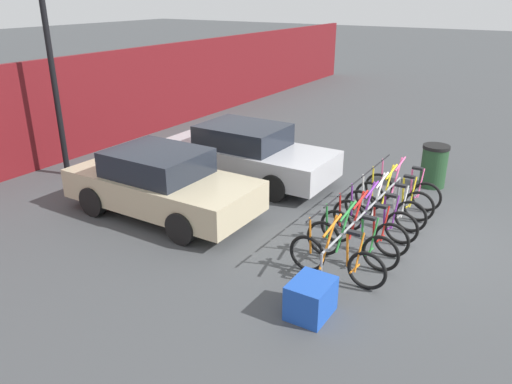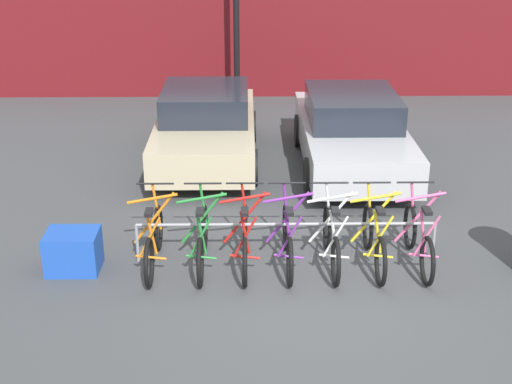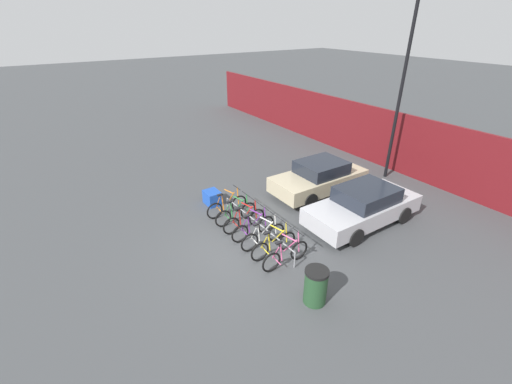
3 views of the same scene
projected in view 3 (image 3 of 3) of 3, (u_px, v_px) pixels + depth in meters
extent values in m
plane|color=#424447|center=(245.00, 247.00, 11.24)|extent=(120.00, 120.00, 0.00)
cube|color=maroon|center=(425.00, 151.00, 15.27)|extent=(36.00, 0.16, 2.80)
cylinder|color=gray|center=(257.00, 222.00, 11.58)|extent=(4.09, 0.04, 0.04)
cylinder|color=gray|center=(227.00, 205.00, 13.22)|extent=(0.04, 0.04, 0.55)
cylinder|color=gray|center=(295.00, 260.00, 10.18)|extent=(0.04, 0.04, 0.55)
torus|color=black|center=(215.00, 211.00, 12.68)|extent=(0.06, 0.66, 0.66)
torus|color=black|center=(239.00, 203.00, 13.20)|extent=(0.06, 0.66, 0.66)
cylinder|color=orange|center=(230.00, 198.00, 12.87)|extent=(0.60, 0.04, 0.76)
cylinder|color=orange|center=(229.00, 192.00, 12.70)|extent=(0.68, 0.04, 0.16)
cylinder|color=orange|center=(223.00, 202.00, 12.73)|extent=(0.14, 0.04, 0.63)
cylinder|color=orange|center=(218.00, 203.00, 12.62)|extent=(0.32, 0.03, 0.58)
cylinder|color=orange|center=(220.00, 210.00, 12.79)|extent=(0.40, 0.03, 0.08)
cylinder|color=orange|center=(238.00, 196.00, 13.02)|extent=(0.12, 0.04, 0.69)
cylinder|color=black|center=(237.00, 187.00, 12.83)|extent=(0.52, 0.03, 0.03)
cube|color=black|center=(220.00, 195.00, 12.53)|extent=(0.10, 0.22, 0.05)
torus|color=black|center=(223.00, 219.00, 12.19)|extent=(0.06, 0.66, 0.66)
torus|color=black|center=(248.00, 210.00, 12.71)|extent=(0.06, 0.66, 0.66)
cylinder|color=#288438|center=(239.00, 206.00, 12.38)|extent=(0.60, 0.04, 0.76)
cylinder|color=#288438|center=(238.00, 198.00, 12.22)|extent=(0.68, 0.04, 0.16)
cylinder|color=#288438|center=(231.00, 210.00, 12.25)|extent=(0.14, 0.04, 0.63)
cylinder|color=#288438|center=(227.00, 211.00, 12.14)|extent=(0.32, 0.03, 0.58)
cylinder|color=#288438|center=(228.00, 218.00, 12.30)|extent=(0.40, 0.03, 0.08)
cylinder|color=#288438|center=(247.00, 203.00, 12.53)|extent=(0.12, 0.04, 0.69)
cylinder|color=black|center=(246.00, 194.00, 12.34)|extent=(0.52, 0.03, 0.03)
cube|color=black|center=(229.00, 202.00, 12.05)|extent=(0.10, 0.22, 0.05)
torus|color=black|center=(231.00, 226.00, 11.77)|extent=(0.06, 0.66, 0.66)
torus|color=black|center=(257.00, 217.00, 12.28)|extent=(0.06, 0.66, 0.66)
cylinder|color=red|center=(248.00, 212.00, 11.95)|extent=(0.60, 0.04, 0.76)
cylinder|color=red|center=(247.00, 205.00, 11.79)|extent=(0.68, 0.04, 0.16)
cylinder|color=red|center=(240.00, 217.00, 11.82)|extent=(0.14, 0.04, 0.63)
cylinder|color=red|center=(235.00, 218.00, 11.71)|extent=(0.32, 0.03, 0.58)
cylinder|color=red|center=(236.00, 225.00, 11.87)|extent=(0.40, 0.03, 0.08)
cylinder|color=red|center=(256.00, 209.00, 12.10)|extent=(0.12, 0.04, 0.69)
cylinder|color=black|center=(255.00, 200.00, 11.92)|extent=(0.52, 0.03, 0.03)
cube|color=black|center=(237.00, 209.00, 11.62)|extent=(0.10, 0.22, 0.05)
torus|color=black|center=(240.00, 234.00, 11.34)|extent=(0.06, 0.66, 0.66)
torus|color=black|center=(266.00, 224.00, 11.85)|extent=(0.06, 0.66, 0.66)
cylinder|color=#752D99|center=(257.00, 220.00, 11.52)|extent=(0.60, 0.04, 0.76)
cylinder|color=#752D99|center=(256.00, 212.00, 11.36)|extent=(0.68, 0.04, 0.16)
cylinder|color=#752D99|center=(249.00, 224.00, 11.39)|extent=(0.14, 0.04, 0.63)
cylinder|color=#752D99|center=(244.00, 225.00, 11.28)|extent=(0.32, 0.03, 0.58)
cylinder|color=#752D99|center=(245.00, 233.00, 11.44)|extent=(0.40, 0.03, 0.08)
cylinder|color=#752D99|center=(265.00, 216.00, 11.67)|extent=(0.12, 0.04, 0.69)
cylinder|color=black|center=(264.00, 207.00, 11.49)|extent=(0.52, 0.03, 0.03)
cube|color=black|center=(246.00, 216.00, 11.19)|extent=(0.10, 0.22, 0.05)
torus|color=black|center=(250.00, 243.00, 10.89)|extent=(0.06, 0.66, 0.66)
torus|color=black|center=(276.00, 232.00, 11.41)|extent=(0.06, 0.66, 0.66)
cylinder|color=silver|center=(267.00, 228.00, 11.08)|extent=(0.60, 0.04, 0.76)
cylinder|color=silver|center=(266.00, 220.00, 10.92)|extent=(0.68, 0.04, 0.16)
cylinder|color=silver|center=(259.00, 232.00, 10.95)|extent=(0.14, 0.04, 0.63)
cylinder|color=silver|center=(253.00, 234.00, 10.84)|extent=(0.32, 0.03, 0.58)
cylinder|color=silver|center=(255.00, 241.00, 11.00)|extent=(0.40, 0.03, 0.08)
cylinder|color=silver|center=(275.00, 224.00, 11.23)|extent=(0.12, 0.04, 0.69)
cylinder|color=black|center=(275.00, 215.00, 11.05)|extent=(0.52, 0.03, 0.03)
cube|color=black|center=(256.00, 224.00, 10.75)|extent=(0.10, 0.22, 0.05)
torus|color=black|center=(260.00, 252.00, 10.46)|extent=(0.06, 0.66, 0.66)
torus|color=black|center=(287.00, 241.00, 10.98)|extent=(0.06, 0.66, 0.66)
cylinder|color=yellow|center=(278.00, 236.00, 10.65)|extent=(0.60, 0.04, 0.76)
cylinder|color=yellow|center=(277.00, 228.00, 10.49)|extent=(0.68, 0.04, 0.16)
cylinder|color=yellow|center=(269.00, 241.00, 10.51)|extent=(0.14, 0.04, 0.63)
cylinder|color=yellow|center=(264.00, 243.00, 10.40)|extent=(0.32, 0.03, 0.58)
cylinder|color=yellow|center=(265.00, 250.00, 10.57)|extent=(0.40, 0.03, 0.08)
cylinder|color=yellow|center=(286.00, 232.00, 10.80)|extent=(0.12, 0.04, 0.69)
cylinder|color=black|center=(286.00, 223.00, 10.61)|extent=(0.52, 0.03, 0.03)
cube|color=black|center=(267.00, 233.00, 10.31)|extent=(0.10, 0.22, 0.05)
torus|color=black|center=(271.00, 262.00, 10.01)|extent=(0.06, 0.66, 0.66)
torus|color=black|center=(299.00, 250.00, 10.53)|extent=(0.06, 0.66, 0.66)
cylinder|color=#E55993|center=(290.00, 246.00, 10.20)|extent=(0.60, 0.04, 0.76)
cylinder|color=#E55993|center=(289.00, 238.00, 10.04)|extent=(0.68, 0.04, 0.16)
cylinder|color=#E55993|center=(281.00, 251.00, 10.07)|extent=(0.14, 0.04, 0.63)
cylinder|color=#E55993|center=(276.00, 253.00, 9.96)|extent=(0.32, 0.03, 0.58)
cylinder|color=#E55993|center=(277.00, 261.00, 10.12)|extent=(0.40, 0.03, 0.08)
cylinder|color=#E55993|center=(299.00, 242.00, 10.35)|extent=(0.12, 0.04, 0.69)
cylinder|color=black|center=(298.00, 232.00, 10.17)|extent=(0.52, 0.03, 0.03)
cube|color=black|center=(279.00, 243.00, 9.87)|extent=(0.10, 0.22, 0.05)
cube|color=#C1B28E|center=(318.00, 180.00, 14.51)|extent=(1.80, 4.14, 0.62)
cube|color=#1E232D|center=(321.00, 167.00, 14.30)|extent=(1.58, 1.90, 0.52)
cylinder|color=black|center=(325.00, 173.00, 15.85)|extent=(0.20, 0.64, 0.64)
cylinder|color=black|center=(353.00, 186.00, 14.58)|extent=(0.20, 0.64, 0.64)
cylinder|color=black|center=(284.00, 185.00, 14.67)|extent=(0.20, 0.64, 0.64)
cylinder|color=black|center=(310.00, 201.00, 13.40)|extent=(0.20, 0.64, 0.64)
cube|color=#B7B7BC|center=(362.00, 209.00, 12.33)|extent=(1.80, 4.38, 0.62)
cube|color=#1E232D|center=(367.00, 194.00, 12.12)|extent=(1.58, 2.01, 0.52)
cylinder|color=black|center=(366.00, 197.00, 13.70)|extent=(0.20, 0.64, 0.64)
cylinder|color=black|center=(403.00, 215.00, 12.43)|extent=(0.20, 0.64, 0.64)
cylinder|color=black|center=(319.00, 215.00, 12.45)|extent=(0.20, 0.64, 0.64)
cylinder|color=black|center=(355.00, 237.00, 11.18)|extent=(0.20, 0.64, 0.64)
cylinder|color=black|center=(400.00, 97.00, 14.54)|extent=(0.14, 0.14, 7.43)
cylinder|color=#234728|center=(315.00, 287.00, 8.88)|extent=(0.60, 0.60, 0.95)
cylinder|color=black|center=(317.00, 272.00, 8.65)|extent=(0.63, 0.63, 0.08)
cube|color=blue|center=(212.00, 198.00, 13.73)|extent=(0.70, 0.56, 0.55)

